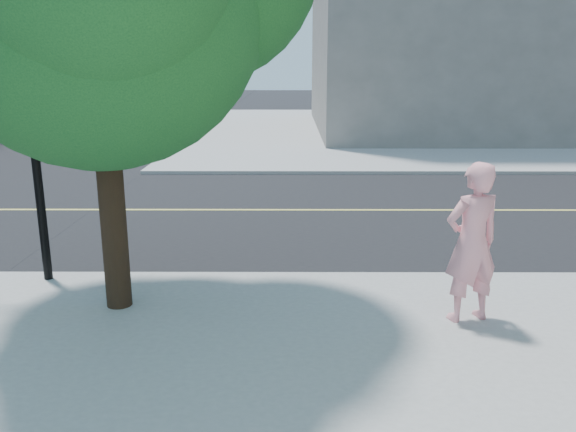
{
  "coord_description": "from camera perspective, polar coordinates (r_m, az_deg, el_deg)",
  "views": [
    {
      "loc": [
        3.62,
        -8.69,
        3.3
      ],
      "look_at": [
        3.59,
        -1.02,
        1.3
      ],
      "focal_mm": 36.45,
      "sensor_mm": 36.0,
      "label": 1
    }
  ],
  "objects": [
    {
      "name": "ground",
      "position": [
        9.98,
        -21.18,
        -5.74
      ],
      "size": [
        140.0,
        140.0,
        0.0
      ],
      "primitive_type": "plane",
      "color": "black",
      "rests_on": "ground"
    },
    {
      "name": "road_ew",
      "position": [
        14.07,
        -14.68,
        0.57
      ],
      "size": [
        140.0,
        9.0,
        0.01
      ],
      "primitive_type": "cube",
      "color": "black",
      "rests_on": "ground"
    },
    {
      "name": "sidewalk_ne",
      "position": [
        31.93,
        18.45,
        8.02
      ],
      "size": [
        29.0,
        25.0,
        0.12
      ],
      "primitive_type": "cube",
      "color": "#9B9B9B",
      "rests_on": "ground"
    },
    {
      "name": "man_on_phone",
      "position": [
        7.63,
        17.49,
        -2.51
      ],
      "size": [
        0.86,
        0.7,
        2.05
      ],
      "primitive_type": "imported",
      "rotation": [
        0.0,
        0.0,
        3.46
      ],
      "color": "pink",
      "rests_on": "sidewalk_se"
    }
  ]
}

